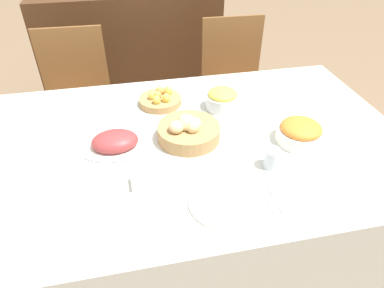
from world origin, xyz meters
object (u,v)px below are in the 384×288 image
(carrot_bowl, at_px, (300,132))
(dinner_plate, at_px, (224,202))
(sideboard, at_px, (132,53))
(knife, at_px, (265,196))
(chair_far_right, at_px, (234,85))
(drinking_cup, at_px, (272,158))
(bread_basket, at_px, (188,130))
(pineapple_bowl, at_px, (222,99))
(chair_far_left, at_px, (78,100))
(butter_dish, at_px, (147,181))
(fork, at_px, (181,209))
(spoon, at_px, (273,195))
(egg_basket, at_px, (160,100))
(ham_platter, at_px, (115,142))

(carrot_bowl, height_order, dinner_plate, carrot_bowl)
(sideboard, distance_m, knife, 2.06)
(chair_far_right, relative_size, dinner_plate, 3.77)
(carrot_bowl, distance_m, drinking_cup, 0.22)
(chair_far_right, bearing_deg, bread_basket, -117.37)
(pineapple_bowl, height_order, knife, pineapple_bowl)
(chair_far_left, relative_size, carrot_bowl, 4.66)
(butter_dish, bearing_deg, fork, -55.88)
(chair_far_left, bearing_deg, knife, -57.87)
(spoon, distance_m, drinking_cup, 0.16)
(fork, relative_size, butter_dish, 1.55)
(spoon, bearing_deg, dinner_plate, -179.31)
(pineapple_bowl, distance_m, butter_dish, 0.62)
(egg_basket, distance_m, ham_platter, 0.39)
(chair_far_right, height_order, butter_dish, chair_far_right)
(pineapple_bowl, bearing_deg, bread_basket, -133.62)
(ham_platter, height_order, carrot_bowl, carrot_bowl)
(bread_basket, height_order, ham_platter, bread_basket)
(sideboard, height_order, egg_basket, sideboard)
(chair_far_right, height_order, bread_basket, chair_far_right)
(dinner_plate, height_order, butter_dish, butter_dish)
(egg_basket, xyz_separation_m, pineapple_bowl, (0.29, -0.10, 0.02))
(dinner_plate, distance_m, drinking_cup, 0.27)
(pineapple_bowl, relative_size, carrot_bowl, 0.82)
(chair_far_left, distance_m, egg_basket, 0.81)
(chair_far_left, height_order, fork, chair_far_left)
(fork, xyz_separation_m, knife, (0.30, 0.00, 0.00))
(bread_basket, distance_m, fork, 0.40)
(bread_basket, distance_m, knife, 0.44)
(knife, bearing_deg, sideboard, 99.21)
(dinner_plate, bearing_deg, chair_far_left, 115.12)
(egg_basket, height_order, carrot_bowl, carrot_bowl)
(chair_far_left, height_order, spoon, chair_far_left)
(ham_platter, bearing_deg, sideboard, 84.83)
(knife, bearing_deg, chair_far_right, 75.82)
(chair_far_right, xyz_separation_m, sideboard, (-0.66, 0.73, -0.01))
(sideboard, distance_m, spoon, 2.07)
(bread_basket, height_order, fork, bread_basket)
(ham_platter, distance_m, butter_dish, 0.27)
(spoon, bearing_deg, knife, -179.31)
(carrot_bowl, relative_size, fork, 1.15)
(spoon, relative_size, drinking_cup, 2.25)
(carrot_bowl, distance_m, spoon, 0.36)
(chair_far_right, relative_size, spoon, 5.37)
(pineapple_bowl, height_order, butter_dish, pineapple_bowl)
(ham_platter, distance_m, carrot_bowl, 0.77)
(sideboard, distance_m, carrot_bowl, 1.87)
(drinking_cup, bearing_deg, spoon, -108.89)
(bread_basket, height_order, butter_dish, bread_basket)
(chair_far_right, relative_size, carrot_bowl, 4.66)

